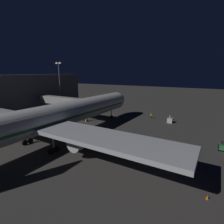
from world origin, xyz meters
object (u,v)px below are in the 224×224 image
ground_crew_near_nose_gear (170,118)px  baggage_container_near_belt (170,120)px  baggage_tug_lead (224,146)px  jet_bridge (69,102)px  traffic_cone_nose_starboard (114,114)px  apron_floodlight_mast (60,83)px  ground_crew_by_belt_loader (151,116)px  traffic_cone_nose_port (125,115)px  traffic_cone_wingtip_svc_side (207,197)px  airliner_at_gate (44,120)px

ground_crew_near_nose_gear → baggage_container_near_belt: bearing=104.6°
baggage_tug_lead → ground_crew_near_nose_gear: (14.65, -17.17, 0.16)m
jet_bridge → traffic_cone_nose_starboard: size_ratio=41.09×
apron_floodlight_mast → baggage_container_near_belt: (-43.68, -3.50, -10.31)m
baggage_container_near_belt → traffic_cone_nose_starboard: (20.38, -0.40, -0.47)m
jet_bridge → ground_crew_by_belt_loader: jet_bridge is taller
ground_crew_by_belt_loader → traffic_cone_nose_port: 9.35m
baggage_tug_lead → traffic_cone_nose_starboard: 37.45m
baggage_container_near_belt → ground_crew_near_nose_gear: ground_crew_near_nose_gear is taller
apron_floodlight_mast → ground_crew_by_belt_loader: 38.62m
traffic_cone_nose_port → traffic_cone_wingtip_svc_side: size_ratio=1.00×
jet_bridge → apron_floodlight_mast: (13.40, -8.75, 5.26)m
baggage_container_near_belt → baggage_tug_lead: bearing=133.8°
ground_crew_near_nose_gear → traffic_cone_nose_starboard: ground_crew_near_nose_gear is taller
baggage_container_near_belt → jet_bridge: bearing=22.0°
airliner_at_gate → traffic_cone_nose_starboard: airliner_at_gate is taller
ground_crew_near_nose_gear → ground_crew_by_belt_loader: 6.16m
ground_crew_near_nose_gear → traffic_cone_wingtip_svc_side: (-12.87, 34.75, -0.66)m
ground_crew_near_nose_gear → ground_crew_by_belt_loader: size_ratio=0.96×
traffic_cone_wingtip_svc_side → ground_crew_by_belt_loader: bearing=-61.0°
ground_crew_near_nose_gear → jet_bridge: bearing=26.7°
airliner_at_gate → ground_crew_by_belt_loader: size_ratio=36.88×
airliner_at_gate → ground_crew_by_belt_loader: 35.93m
apron_floodlight_mast → traffic_cone_wingtip_svc_side: size_ratio=34.88×
airliner_at_gate → traffic_cone_wingtip_svc_side: size_ratio=119.59×
jet_bridge → ground_crew_near_nose_gear: 33.48m
airliner_at_gate → traffic_cone_nose_port: (-2.20, -31.94, -5.41)m
traffic_cone_wingtip_svc_side → apron_floodlight_mast: bearing=-27.1°
traffic_cone_wingtip_svc_side → traffic_cone_nose_port: bearing=-49.1°
baggage_tug_lead → ground_crew_near_nose_gear: baggage_tug_lead is taller
apron_floodlight_mast → ground_crew_near_nose_gear: bearing=-171.9°
traffic_cone_nose_starboard → baggage_tug_lead: bearing=156.5°
traffic_cone_nose_starboard → traffic_cone_wingtip_svc_side: bearing=135.0°
jet_bridge → traffic_cone_nose_port: (-14.30, -12.65, -5.52)m
ground_crew_by_belt_loader → traffic_cone_nose_port: bearing=11.3°
ground_crew_by_belt_loader → baggage_container_near_belt: bearing=162.0°
airliner_at_gate → apron_floodlight_mast: apron_floodlight_mast is taller
ground_crew_by_belt_loader → jet_bridge: bearing=31.7°
ground_crew_near_nose_gear → ground_crew_by_belt_loader: ground_crew_by_belt_loader is taller
airliner_at_gate → ground_crew_by_belt_loader: (-11.34, -33.76, -4.70)m
ground_crew_near_nose_gear → traffic_cone_nose_starboard: (19.69, 2.24, -0.66)m
apron_floodlight_mast → traffic_cone_nose_starboard: apron_floodlight_mast is taller
baggage_container_near_belt → ground_crew_near_nose_gear: size_ratio=0.89×
baggage_tug_lead → traffic_cone_nose_port: (29.94, -14.94, -0.51)m
jet_bridge → baggage_container_near_belt: (-30.27, -12.25, -5.06)m
apron_floodlight_mast → ground_crew_by_belt_loader: (-36.84, -5.73, -10.07)m
apron_floodlight_mast → jet_bridge: bearing=146.9°
apron_floodlight_mast → baggage_container_near_belt: apron_floodlight_mast is taller
ground_crew_by_belt_loader → apron_floodlight_mast: bearing=8.8°
airliner_at_gate → baggage_container_near_belt: (-18.18, -31.54, -4.94)m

